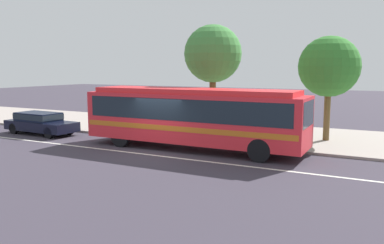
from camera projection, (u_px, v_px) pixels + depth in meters
ground_plane at (159, 152)px, 18.65m from camera, size 120.00×120.00×0.00m
sidewalk_slab at (215, 131)px, 24.42m from camera, size 60.00×8.00×0.12m
lane_stripe_center at (150, 155)px, 17.95m from camera, size 56.00×0.16×0.01m
transit_bus at (193, 114)px, 18.94m from camera, size 10.90×2.49×2.95m
sedan_behind_bus at (40, 122)px, 23.53m from camera, size 4.74×1.96×1.29m
pedestrian_waiting_near_sign at (237, 123)px, 20.19m from camera, size 0.41×0.41×1.74m
bus_stop_sign at (310, 118)px, 18.48m from camera, size 0.14×0.44×2.29m
street_tree_near_stop at (213, 54)px, 22.13m from camera, size 3.23×3.23×6.21m
street_tree_mid_block at (329, 67)px, 20.43m from camera, size 3.15×3.15×5.45m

